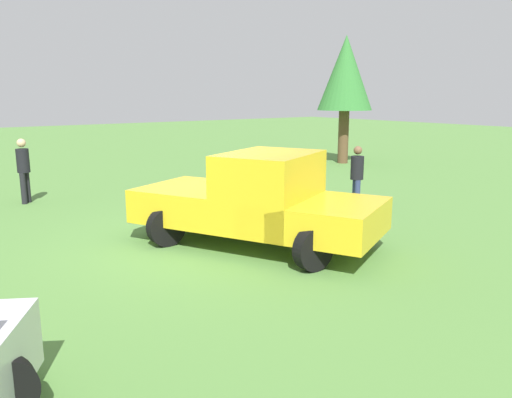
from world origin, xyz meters
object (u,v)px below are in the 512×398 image
at_px(person_visitor, 24,167).
at_px(tree_back_left, 346,75).
at_px(pickup_truck, 262,199).
at_px(person_bystander, 357,174).

height_order(person_visitor, tree_back_left, tree_back_left).
xyz_separation_m(person_visitor, tree_back_left, (-12.57, -0.63, 2.65)).
bearing_deg(person_visitor, pickup_truck, -26.88).
bearing_deg(person_bystander, tree_back_left, 77.58).
xyz_separation_m(pickup_truck, person_bystander, (-3.75, -1.06, -0.03)).
relative_size(person_bystander, tree_back_left, 0.31).
xyz_separation_m(person_bystander, tree_back_left, (-6.13, -6.36, 2.72)).
distance_m(pickup_truck, person_visitor, 7.29).
distance_m(person_visitor, tree_back_left, 12.87).
relative_size(pickup_truck, person_bystander, 3.17).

